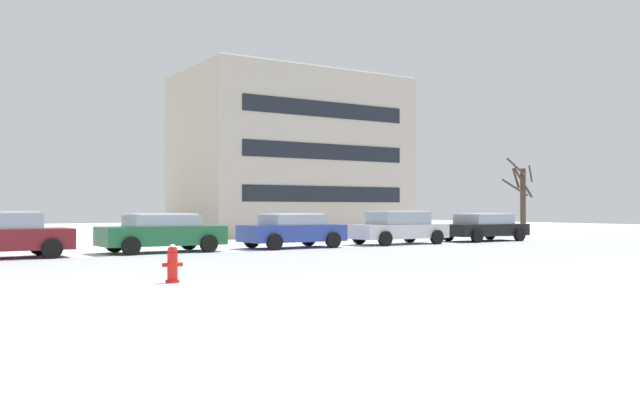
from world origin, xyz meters
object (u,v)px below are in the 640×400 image
parked_car_green (162,232)px  parked_car_silver (398,227)px  fire_hydrant (173,263)px  parked_car_black (484,227)px  parked_car_blue (292,230)px

parked_car_green → parked_car_silver: parked_car_silver is taller
fire_hydrant → parked_car_silver: size_ratio=0.18×
parked_car_silver → parked_car_black: bearing=1.0°
fire_hydrant → parked_car_silver: 17.16m
fire_hydrant → parked_car_black: bearing=27.0°
parked_car_silver → parked_car_black: parked_car_silver is taller
parked_car_blue → parked_car_silver: (5.42, -0.03, 0.03)m
parked_car_blue → parked_car_black: (10.84, 0.06, -0.02)m
fire_hydrant → parked_car_green: bearing=72.0°
parked_car_green → parked_car_silver: size_ratio=0.97×
parked_car_blue → parked_car_black: 10.84m
parked_car_silver → parked_car_green: bearing=179.4°
parked_car_silver → parked_car_blue: bearing=179.7°
parked_car_silver → parked_car_black: 5.42m
parked_car_green → parked_car_black: bearing=-0.1°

